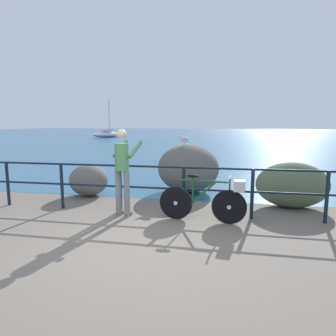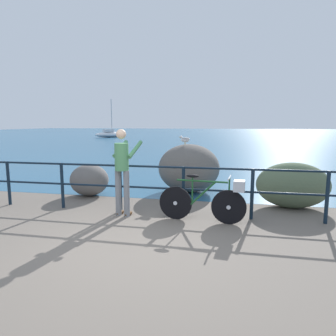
{
  "view_description": "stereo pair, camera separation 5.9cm",
  "coord_description": "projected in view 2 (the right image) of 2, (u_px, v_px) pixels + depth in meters",
  "views": [
    {
      "loc": [
        1.53,
        -4.21,
        1.91
      ],
      "look_at": [
        0.28,
        2.26,
        0.92
      ],
      "focal_mm": 32.45,
      "sensor_mm": 36.0,
      "label": 1
    },
    {
      "loc": [
        1.58,
        -4.2,
        1.91
      ],
      "look_at": [
        0.28,
        2.26,
        0.92
      ],
      "focal_mm": 32.45,
      "sensor_mm": 36.0,
      "label": 2
    }
  ],
  "objects": [
    {
      "name": "breakwater_boulder_right",
      "position": [
        293.0,
        185.0,
        6.81
      ],
      "size": [
        1.6,
        0.98,
        1.03
      ],
      "color": "#546549",
      "rests_on": "ground"
    },
    {
      "name": "sea_surface",
      "position": [
        220.0,
        134.0,
        51.22
      ],
      "size": [
        120.0,
        90.0,
        0.01
      ],
      "primitive_type": "cube",
      "color": "#285B7F",
      "rests_on": "ground_plane"
    },
    {
      "name": "ground_plane",
      "position": [
        209.0,
        148.0,
        24.05
      ],
      "size": [
        120.0,
        120.0,
        0.1
      ],
      "primitive_type": "cube",
      "color": "#6B6056"
    },
    {
      "name": "bicycle",
      "position": [
        209.0,
        199.0,
        5.8
      ],
      "size": [
        1.7,
        0.48,
        0.92
      ],
      "rotation": [
        0.0,
        0.0,
        -0.1
      ],
      "color": "black",
      "rests_on": "ground_plane"
    },
    {
      "name": "sailboat",
      "position": [
        110.0,
        134.0,
        39.66
      ],
      "size": [
        3.81,
        4.22,
        4.9
      ],
      "rotation": [
        0.0,
        0.0,
        0.88
      ],
      "color": "white",
      "rests_on": "sea_surface"
    },
    {
      "name": "promenade_railing",
      "position": [
        151.0,
        184.0,
        6.37
      ],
      "size": [
        9.66,
        0.07,
        1.02
      ],
      "color": "black",
      "rests_on": "ground_plane"
    },
    {
      "name": "breakwater_boulder_main",
      "position": [
        189.0,
        168.0,
        8.37
      ],
      "size": [
        1.68,
        1.58,
        1.32
      ],
      "color": "#605B56",
      "rests_on": "ground"
    },
    {
      "name": "seagull",
      "position": [
        185.0,
        139.0,
        8.18
      ],
      "size": [
        0.34,
        0.2,
        0.23
      ],
      "rotation": [
        0.0,
        0.0,
        2.81
      ],
      "color": "gold",
      "rests_on": "breakwater_boulder_main"
    },
    {
      "name": "breakwater_boulder_left",
      "position": [
        89.0,
        180.0,
        7.98
      ],
      "size": [
        1.0,
        0.97,
        0.83
      ],
      "color": "#635E5A",
      "rests_on": "ground"
    },
    {
      "name": "person_at_railing",
      "position": [
        122.0,
        168.0,
        6.15
      ],
      "size": [
        0.54,
        0.67,
        1.78
      ],
      "rotation": [
        0.0,
        0.0,
        1.35
      ],
      "color": "slate",
      "rests_on": "ground_plane"
    }
  ]
}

